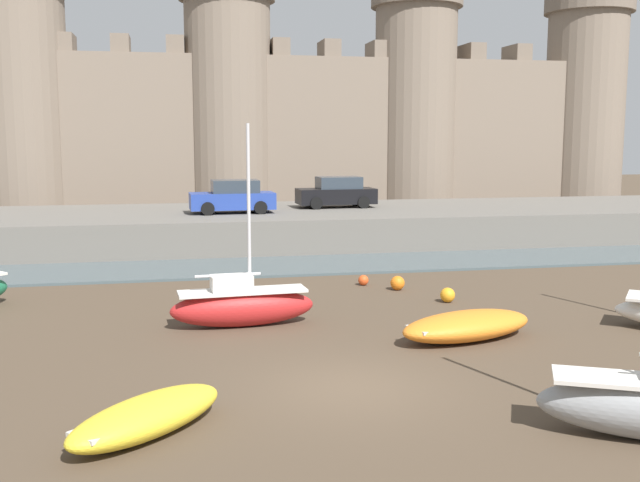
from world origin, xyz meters
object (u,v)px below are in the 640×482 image
(mooring_buoy_near_channel, at_px, (363,280))
(mooring_buoy_off_centre, at_px, (448,295))
(sailboat_midflat_right, at_px, (242,305))
(mooring_buoy_near_shore, at_px, (398,283))
(rowboat_near_channel_right, at_px, (467,325))
(car_quay_centre_west, at_px, (233,197))
(car_quay_centre_east, at_px, (337,193))
(rowboat_foreground_right, at_px, (147,415))

(mooring_buoy_near_channel, bearing_deg, mooring_buoy_off_centre, -58.37)
(sailboat_midflat_right, relative_size, mooring_buoy_near_shore, 11.33)
(rowboat_near_channel_right, height_order, car_quay_centre_west, car_quay_centre_west)
(car_quay_centre_east, bearing_deg, mooring_buoy_near_shore, -93.29)
(mooring_buoy_near_shore, relative_size, car_quay_centre_west, 0.12)
(mooring_buoy_near_shore, relative_size, car_quay_centre_east, 0.12)
(sailboat_midflat_right, relative_size, mooring_buoy_off_centre, 11.81)
(mooring_buoy_near_channel, xyz_separation_m, car_quay_centre_east, (1.75, 12.47, 2.26))
(car_quay_centre_east, bearing_deg, rowboat_near_channel_right, -92.50)
(sailboat_midflat_right, bearing_deg, rowboat_near_channel_right, -24.56)
(rowboat_near_channel_right, bearing_deg, mooring_buoy_near_shore, 89.11)
(sailboat_midflat_right, bearing_deg, mooring_buoy_off_centre, 14.51)
(sailboat_midflat_right, relative_size, rowboat_foreground_right, 1.71)
(rowboat_foreground_right, xyz_separation_m, mooring_buoy_off_centre, (9.35, 9.36, -0.13))
(mooring_buoy_near_shore, bearing_deg, car_quay_centre_west, 112.57)
(mooring_buoy_near_channel, bearing_deg, car_quay_centre_east, 81.99)
(mooring_buoy_off_centre, distance_m, car_quay_centre_west, 15.22)
(rowboat_foreground_right, bearing_deg, sailboat_midflat_right, 72.13)
(car_quay_centre_west, bearing_deg, mooring_buoy_near_channel, -69.96)
(mooring_buoy_near_shore, distance_m, mooring_buoy_off_centre, 2.44)
(mooring_buoy_near_channel, height_order, mooring_buoy_off_centre, mooring_buoy_off_centre)
(mooring_buoy_near_channel, relative_size, mooring_buoy_off_centre, 0.78)
(rowboat_foreground_right, xyz_separation_m, mooring_buoy_near_shore, (8.32, 11.58, -0.12))
(mooring_buoy_off_centre, bearing_deg, mooring_buoy_near_channel, 121.63)
(mooring_buoy_off_centre, relative_size, car_quay_centre_west, 0.12)
(mooring_buoy_off_centre, bearing_deg, car_quay_centre_west, 112.97)
(sailboat_midflat_right, height_order, mooring_buoy_near_shore, sailboat_midflat_right)
(rowboat_near_channel_right, xyz_separation_m, rowboat_foreground_right, (-8.21, -4.94, -0.03))
(rowboat_near_channel_right, height_order, mooring_buoy_off_centre, rowboat_near_channel_right)
(mooring_buoy_near_shore, relative_size, mooring_buoy_off_centre, 1.04)
(rowboat_near_channel_right, distance_m, mooring_buoy_near_channel, 7.74)
(sailboat_midflat_right, bearing_deg, rowboat_foreground_right, -107.87)
(rowboat_foreground_right, distance_m, mooring_buoy_off_centre, 13.23)
(rowboat_near_channel_right, height_order, car_quay_centre_east, car_quay_centre_east)
(rowboat_foreground_right, relative_size, mooring_buoy_off_centre, 6.92)
(rowboat_near_channel_right, xyz_separation_m, mooring_buoy_near_channel, (-0.87, 7.69, -0.21))
(car_quay_centre_west, relative_size, car_quay_centre_east, 1.00)
(rowboat_foreground_right, xyz_separation_m, car_quay_centre_west, (3.47, 23.23, 2.07))
(sailboat_midflat_right, xyz_separation_m, rowboat_near_channel_right, (5.77, -2.64, -0.23))
(mooring_buoy_near_shore, distance_m, car_quay_centre_east, 13.72)
(car_quay_centre_east, bearing_deg, mooring_buoy_off_centre, -89.06)
(sailboat_midflat_right, xyz_separation_m, mooring_buoy_near_channel, (4.90, 5.05, -0.44))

